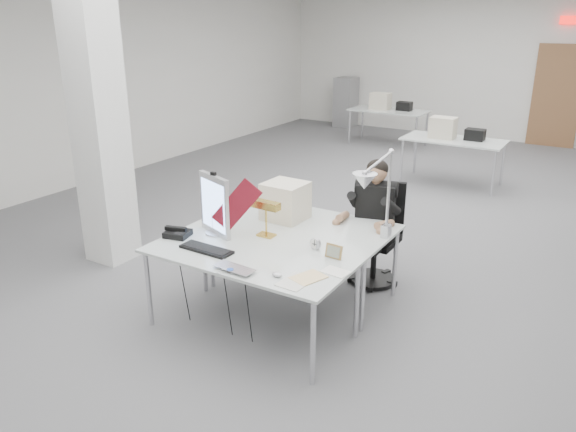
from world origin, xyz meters
name	(u,v)px	position (x,y,z in m)	size (l,w,h in m)	color
room_shell	(379,103)	(0.04, 0.13, 1.69)	(10.04, 14.04, 3.24)	#5C5B5E
desk_main	(250,255)	(0.00, -2.50, 0.74)	(1.80, 0.90, 0.03)	silver
desk_second	(302,223)	(0.00, -1.60, 0.74)	(1.80, 0.90, 0.03)	silver
bg_desk_a	(454,140)	(0.20, 3.00, 0.74)	(1.60, 0.80, 0.03)	silver
bg_desk_b	(389,111)	(-1.80, 5.20, 0.74)	(1.60, 0.80, 0.03)	silver
filing_cabinet	(346,102)	(-3.50, 6.65, 0.60)	(0.45, 0.55, 1.20)	gray
office_chair	(375,239)	(0.54, -1.03, 0.49)	(0.48, 0.48, 0.97)	black
seated_person	(375,203)	(0.54, -1.08, 0.90)	(0.44, 0.55, 0.82)	black
monitor	(215,205)	(-0.54, -2.28, 1.04)	(0.45, 0.05, 0.56)	silver
pennant	(237,205)	(-0.26, -2.31, 1.09)	(0.49, 0.01, 0.20)	maroon
keyboard	(206,249)	(-0.36, -2.64, 0.77)	(0.49, 0.16, 0.02)	black
laptop	(230,271)	(0.08, -2.89, 0.77)	(0.36, 0.23, 0.03)	#ABABB0
mouse	(277,275)	(0.44, -2.75, 0.77)	(0.09, 0.06, 0.04)	silver
bankers_lamp	(266,217)	(-0.10, -2.09, 0.94)	(0.33, 0.13, 0.37)	gold
desk_phone	(178,234)	(-0.79, -2.52, 0.78)	(0.22, 0.19, 0.05)	black
picture_frame_left	(216,223)	(-0.61, -2.19, 0.81)	(0.14, 0.01, 0.11)	tan
picture_frame_right	(334,251)	(0.65, -2.21, 0.82)	(0.15, 0.01, 0.12)	tan
desk_clock	(316,244)	(0.43, -2.12, 0.81)	(0.11, 0.11, 0.03)	#B2B2B7
paper_stack_a	(296,281)	(0.61, -2.75, 0.76)	(0.21, 0.29, 0.01)	silver
paper_stack_b	(308,278)	(0.66, -2.65, 0.76)	(0.19, 0.26, 0.01)	#FCD896
paper_stack_c	(336,272)	(0.79, -2.44, 0.76)	(0.21, 0.15, 0.01)	white
beige_monitor	(285,201)	(-0.19, -1.60, 0.94)	(0.39, 0.37, 0.37)	beige
architect_lamp	(378,193)	(0.85, -1.79, 1.24)	(0.26, 0.76, 0.98)	silver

